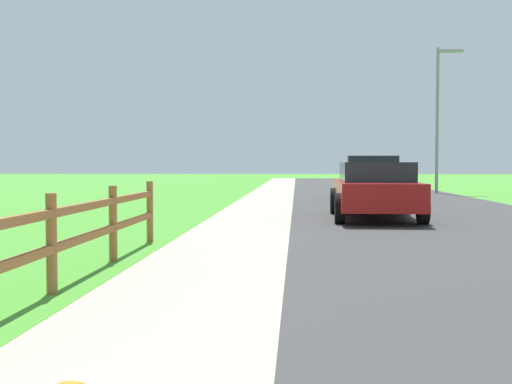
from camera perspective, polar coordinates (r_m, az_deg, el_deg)
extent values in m
plane|color=#45912D|center=(25.17, 3.19, -0.59)|extent=(120.00, 120.00, 0.00)
cube|color=#343434|center=(27.37, 10.56, -0.38)|extent=(7.00, 66.00, 0.01)
cube|color=#B9AF8E|center=(27.35, -3.08, -0.34)|extent=(6.00, 66.00, 0.01)
cube|color=#45912D|center=(27.56, -6.18, -0.33)|extent=(5.00, 66.00, 0.00)
cylinder|color=brown|center=(7.09, -17.04, -4.27)|extent=(0.11, 0.11, 1.03)
cylinder|color=brown|center=(9.23, -12.10, -2.68)|extent=(0.11, 0.11, 1.03)
cylinder|color=brown|center=(11.42, -9.04, -1.68)|extent=(0.11, 0.11, 1.03)
cube|color=brown|center=(6.06, -20.81, -5.95)|extent=(0.07, 11.33, 0.09)
cube|color=brown|center=(6.01, -20.86, -2.54)|extent=(0.07, 11.33, 0.09)
cube|color=maroon|center=(16.43, 10.08, -0.15)|extent=(1.90, 4.88, 0.62)
cube|color=#1E232B|center=(16.22, 10.16, 1.71)|extent=(1.64, 2.56, 0.45)
cylinder|color=black|center=(17.88, 6.72, -0.75)|extent=(0.23, 0.69, 0.68)
cylinder|color=black|center=(18.04, 12.47, -0.76)|extent=(0.23, 0.69, 0.68)
cylinder|color=black|center=(14.88, 7.16, -1.39)|extent=(0.23, 0.69, 0.68)
cylinder|color=black|center=(15.07, 14.05, -1.40)|extent=(0.23, 0.69, 0.68)
cube|color=black|center=(23.79, 9.83, 0.79)|extent=(2.16, 4.61, 0.71)
cube|color=#1E232B|center=(23.65, 9.86, 2.35)|extent=(1.79, 1.99, 0.58)
cylinder|color=black|center=(25.17, 7.46, 0.21)|extent=(0.26, 0.73, 0.72)
cylinder|color=black|center=(25.27, 11.82, 0.18)|extent=(0.26, 0.73, 0.72)
cylinder|color=black|center=(22.37, 7.58, -0.07)|extent=(0.26, 0.73, 0.72)
cylinder|color=black|center=(22.49, 12.47, -0.10)|extent=(0.26, 0.73, 0.72)
cylinder|color=gray|center=(31.07, 15.19, 5.88)|extent=(0.14, 0.14, 6.48)
cube|color=#999999|center=(31.52, 16.26, 11.47)|extent=(1.10, 0.20, 0.14)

